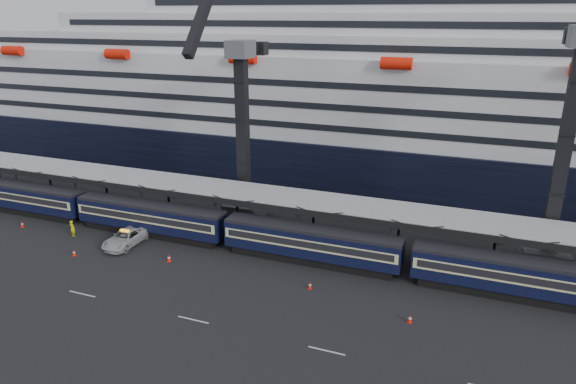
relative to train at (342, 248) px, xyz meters
name	(u,v)px	position (x,y,z in m)	size (l,w,h in m)	color
ground	(363,328)	(4.65, -10.00, -2.20)	(260.00, 260.00, 0.00)	black
train	(342,248)	(0.00, 0.00, 0.00)	(133.05, 3.00, 4.05)	black
canopy	(396,213)	(4.65, 4.00, 3.05)	(130.00, 6.25, 5.53)	gray
cruise_ship	(428,99)	(3.57, 35.99, 10.14)	(214.09, 28.84, 34.00)	black
crane_dark_near	(241,127)	(-15.35, 8.59, 9.73)	(4.50, 17.75, 35.08)	#474B4F
crane_dark_mid	(566,142)	(19.65, 7.59, 11.16)	(4.50, 18.24, 39.64)	#474B4F
pickup_truck	(125,238)	(-24.34, -3.59, -1.35)	(2.84, 6.16, 1.71)	#ADAFB4
worker	(72,228)	(-31.70, -3.84, -1.20)	(0.73, 0.48, 2.00)	yellow
traffic_cone_a	(22,224)	(-39.59, -3.91, -1.82)	(0.39, 0.39, 0.78)	#F41B07
traffic_cone_b	(74,253)	(-27.87, -7.88, -1.83)	(0.37, 0.37, 0.74)	#F41B07
traffic_cone_c	(169,258)	(-17.46, -5.34, -1.80)	(0.41, 0.41, 0.81)	#F41B07
traffic_cone_d	(310,285)	(-1.65, -5.37, -1.84)	(0.37, 0.37, 0.73)	#F41B07
traffic_cone_e	(410,319)	(8.14, -7.72, -1.83)	(0.38, 0.38, 0.76)	#F41B07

